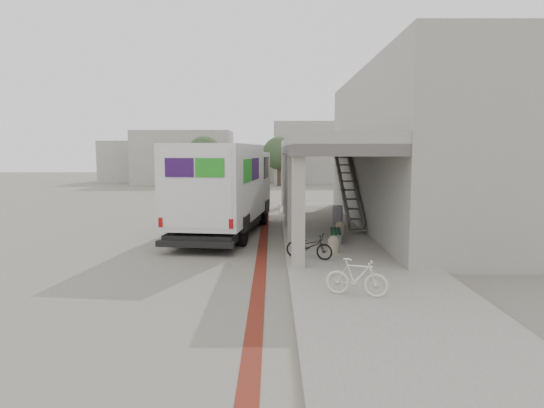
{
  "coord_description": "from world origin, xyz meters",
  "views": [
    {
      "loc": [
        1.35,
        -17.38,
        3.5
      ],
      "look_at": [
        1.34,
        -0.33,
        1.6
      ],
      "focal_mm": 32.0,
      "sensor_mm": 36.0,
      "label": 1
    }
  ],
  "objects_px": {
    "fedex_truck": "(224,187)",
    "bench": "(336,233)",
    "bicycle_black": "(309,246)",
    "bicycle_cream": "(357,277)",
    "utility_cabinet": "(338,216)"
  },
  "relations": [
    {
      "from": "bicycle_black",
      "to": "bench",
      "type": "bearing_deg",
      "value": 0.99
    },
    {
      "from": "fedex_truck",
      "to": "bicycle_cream",
      "type": "distance_m",
      "value": 9.9
    },
    {
      "from": "utility_cabinet",
      "to": "bicycle_black",
      "type": "relative_size",
      "value": 0.58
    },
    {
      "from": "fedex_truck",
      "to": "bench",
      "type": "relative_size",
      "value": 5.25
    },
    {
      "from": "fedex_truck",
      "to": "bicycle_black",
      "type": "xyz_separation_m",
      "value": [
        3.16,
        -5.06,
        -1.47
      ]
    },
    {
      "from": "utility_cabinet",
      "to": "bicycle_cream",
      "type": "xyz_separation_m",
      "value": [
        -0.99,
        -10.65,
        -0.0
      ]
    },
    {
      "from": "fedex_truck",
      "to": "bicycle_cream",
      "type": "xyz_separation_m",
      "value": [
        3.98,
        -8.95,
        -1.43
      ]
    },
    {
      "from": "utility_cabinet",
      "to": "bicycle_cream",
      "type": "distance_m",
      "value": 10.7
    },
    {
      "from": "bench",
      "to": "utility_cabinet",
      "type": "xyz_separation_m",
      "value": [
        0.58,
        3.78,
        0.16
      ]
    },
    {
      "from": "utility_cabinet",
      "to": "bicycle_cream",
      "type": "height_order",
      "value": "same"
    },
    {
      "from": "fedex_truck",
      "to": "bicycle_black",
      "type": "bearing_deg",
      "value": -50.42
    },
    {
      "from": "bench",
      "to": "bicycle_black",
      "type": "xyz_separation_m",
      "value": [
        -1.22,
        -2.99,
        0.11
      ]
    },
    {
      "from": "bench",
      "to": "utility_cabinet",
      "type": "distance_m",
      "value": 3.83
    },
    {
      "from": "utility_cabinet",
      "to": "bench",
      "type": "bearing_deg",
      "value": -84.99
    },
    {
      "from": "fedex_truck",
      "to": "bench",
      "type": "distance_m",
      "value": 5.1
    }
  ]
}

